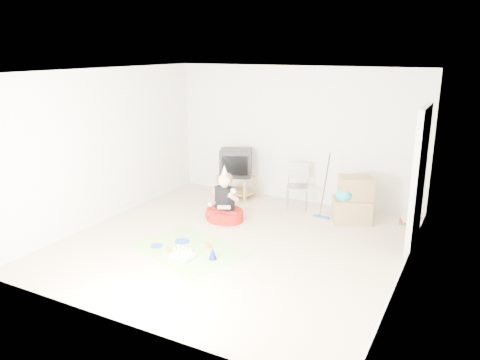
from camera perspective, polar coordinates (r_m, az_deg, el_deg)
The scene contains 16 objects.
ground at distance 7.32m, azimuth -0.77°, elevation -7.65°, with size 5.00×5.00×0.00m, color beige.
doorway_recess at distance 7.38m, azimuth 21.09°, elevation -0.11°, with size 0.02×0.90×2.05m, color black.
tv_stand at distance 9.42m, azimuth -0.49°, elevation -0.53°, with size 0.74×0.50×0.45m.
crt_tv at distance 9.30m, azimuth -0.50°, elevation 2.12°, with size 0.62×0.51×0.53m, color black.
folding_chair at distance 8.77m, azimuth 7.00°, elevation -0.82°, with size 0.49×0.48×0.87m.
cardboard_boxes at distance 8.29m, azimuth 13.59°, elevation -2.43°, with size 0.77×0.71×0.80m.
floor_mop at distance 8.38m, azimuth 9.94°, elevation -2.89°, with size 0.29×0.38×1.12m.
book_pile at distance 8.59m, azimuth 19.62°, elevation -4.69°, with size 0.26×0.29×0.09m.
seated_woman at distance 8.18m, azimuth -1.88°, elevation -3.46°, with size 0.85×0.85×1.00m.
party_mat at distance 7.13m, azimuth -6.24°, elevation -8.40°, with size 1.61×1.16×0.01m, color #F0327E.
birthday_cake at distance 6.82m, azimuth -7.00°, elevation -9.23°, with size 0.31×0.26×0.14m.
blue_plate_near at distance 7.40m, azimuth -7.08°, elevation -7.42°, with size 0.24×0.24×0.01m, color blue.
blue_plate_far at distance 7.29m, azimuth -10.14°, elevation -7.92°, with size 0.19×0.19×0.01m, color blue.
orange_cup_near at distance 7.13m, azimuth -3.93°, elevation -7.96°, with size 0.07×0.07×0.08m, color #CE5B16.
orange_cup_far at distance 7.06m, azimuth -8.76°, elevation -8.42°, with size 0.06×0.06×0.07m, color #CE5B16.
blue_party_hat at distance 6.75m, azimuth -3.34°, elevation -8.92°, with size 0.12×0.12×0.18m, color #161A9E.
Camera 1 is at (3.22, -5.90, 2.92)m, focal length 35.00 mm.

